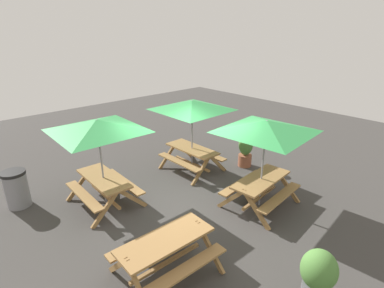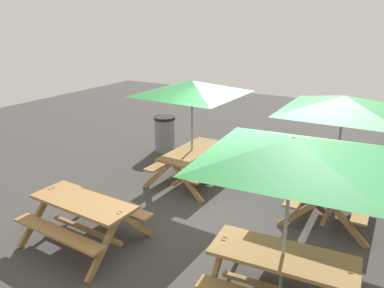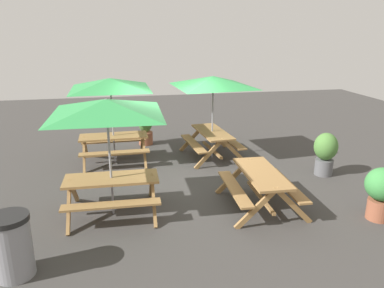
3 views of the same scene
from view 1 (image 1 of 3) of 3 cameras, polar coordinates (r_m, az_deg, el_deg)
name	(u,v)px [view 1 (image 1 of 3)]	position (r m, az deg, el deg)	size (l,w,h in m)	color
ground_plane	(186,205)	(7.97, -1.21, -11.59)	(24.00, 24.00, 0.00)	#3D3A38
picnic_table_0	(166,248)	(5.81, -5.03, -19.13)	(1.85, 1.59, 0.81)	olive
picnic_table_1	(192,111)	(9.12, 0.00, 6.39)	(2.83, 2.83, 2.34)	olive
picnic_table_2	(98,132)	(7.54, -17.49, 2.18)	(2.83, 2.83, 2.34)	olive
picnic_table_3	(266,133)	(7.34, 13.85, 2.07)	(2.82, 2.82, 2.34)	olive
trash_bin_gray	(16,189)	(8.92, -30.44, -7.36)	(0.59, 0.59, 0.98)	gray
potted_plant_1	(245,149)	(10.01, 10.16, -1.02)	(0.47, 0.47, 1.15)	#935138
potted_plant_2	(318,276)	(5.62, 22.83, -22.20)	(0.58, 0.58, 1.08)	#59595B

